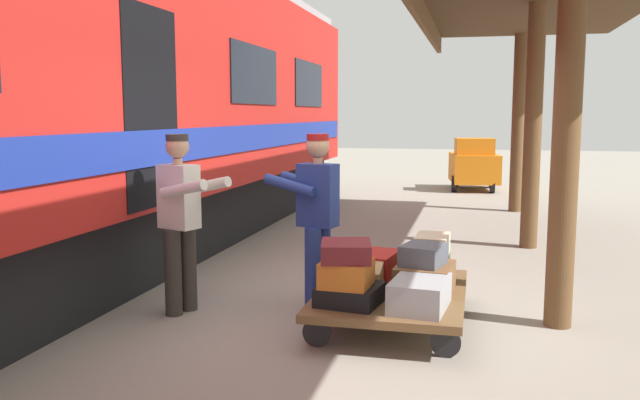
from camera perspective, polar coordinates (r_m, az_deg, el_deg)
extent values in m
plane|color=gray|center=(6.44, 3.19, -9.61)|extent=(60.00, 60.00, 0.00)
cylinder|color=brown|center=(13.30, 16.75, 6.33)|extent=(0.24, 0.24, 3.40)
cylinder|color=brown|center=(9.70, 17.94, 5.98)|extent=(0.24, 0.24, 3.40)
cylinder|color=brown|center=(6.11, 20.52, 5.21)|extent=(0.24, 0.24, 3.40)
cube|color=#B21E19|center=(7.67, -24.57, 10.23)|extent=(3.00, 18.03, 2.90)
cube|color=black|center=(7.79, -23.82, -3.83)|extent=(2.55, 17.12, 0.90)
cube|color=navy|center=(6.85, -14.16, 4.39)|extent=(0.03, 17.66, 0.36)
cube|color=black|center=(12.78, -0.93, 9.97)|extent=(0.02, 1.98, 0.84)
cube|color=black|center=(9.76, -5.61, 10.72)|extent=(0.02, 1.98, 0.84)
cube|color=black|center=(6.87, -14.72, 7.72)|extent=(0.12, 1.10, 2.00)
cube|color=brown|center=(6.06, 6.25, -8.06)|extent=(1.29, 1.87, 0.07)
cylinder|color=black|center=(5.36, 10.81, -11.99)|extent=(0.24, 0.05, 0.24)
cylinder|color=black|center=(5.49, -0.25, -11.35)|extent=(0.24, 0.05, 0.24)
cylinder|color=black|center=(6.78, 11.42, -7.83)|extent=(0.24, 0.05, 0.24)
cylinder|color=black|center=(6.89, 2.72, -7.44)|extent=(0.24, 0.05, 0.24)
cube|color=black|center=(5.58, 2.60, -8.15)|extent=(0.56, 0.56, 0.16)
cube|color=#9EA0A5|center=(5.50, 8.63, -8.02)|extent=(0.49, 0.68, 0.25)
cube|color=brown|center=(6.49, 9.40, -5.71)|extent=(0.39, 0.45, 0.23)
cube|color=brown|center=(5.99, 9.05, -6.69)|extent=(0.53, 0.63, 0.25)
cube|color=tan|center=(6.07, 3.52, -6.65)|extent=(0.44, 0.65, 0.21)
cube|color=#AD231E|center=(6.56, 4.30, -5.48)|extent=(0.58, 0.61, 0.23)
cube|color=#4C515B|center=(5.93, 8.93, -4.69)|extent=(0.43, 0.48, 0.18)
cube|color=#CC6B23|center=(5.51, 2.31, -6.36)|extent=(0.42, 0.44, 0.21)
cube|color=maroon|center=(5.49, 2.26, -4.44)|extent=(0.49, 0.54, 0.15)
cube|color=beige|center=(6.43, 9.68, -3.89)|extent=(0.32, 0.49, 0.20)
cylinder|color=navy|center=(6.49, 0.21, -5.71)|extent=(0.16, 0.16, 0.82)
cylinder|color=navy|center=(6.32, -0.61, -6.08)|extent=(0.16, 0.16, 0.82)
cube|color=navy|center=(6.28, -0.20, 0.42)|extent=(0.40, 0.30, 0.60)
cylinder|color=tan|center=(6.25, -0.20, 3.42)|extent=(0.09, 0.09, 0.06)
sphere|color=tan|center=(6.24, -0.20, 4.70)|extent=(0.22, 0.22, 0.22)
cylinder|color=#A51919|center=(6.24, -0.20, 5.46)|extent=(0.21, 0.21, 0.06)
cylinder|color=navy|center=(6.51, -1.29, 1.55)|extent=(0.54, 0.22, 0.21)
cylinder|color=navy|center=(6.23, -2.67, 1.28)|extent=(0.54, 0.22, 0.21)
cylinder|color=#332D28|center=(6.38, -12.59, -6.14)|extent=(0.16, 0.16, 0.82)
cylinder|color=#332D28|center=(6.51, -11.33, -5.82)|extent=(0.16, 0.16, 0.82)
cube|color=silver|center=(6.32, -12.12, 0.30)|extent=(0.41, 0.33, 0.60)
cylinder|color=tan|center=(6.29, -12.21, 3.28)|extent=(0.09, 0.09, 0.06)
sphere|color=tan|center=(6.28, -12.24, 4.55)|extent=(0.22, 0.22, 0.22)
cylinder|color=#332D28|center=(6.28, -12.26, 5.31)|extent=(0.21, 0.21, 0.06)
cylinder|color=silver|center=(6.04, -11.76, 0.94)|extent=(0.53, 0.27, 0.21)
cylinder|color=silver|center=(6.27, -9.69, 1.22)|extent=(0.53, 0.27, 0.21)
cube|color=orange|center=(16.91, 13.16, 2.72)|extent=(1.31, 1.83, 0.70)
cube|color=orange|center=(16.53, 13.20, 4.36)|extent=(0.98, 0.81, 0.50)
cylinder|color=black|center=(16.35, 14.69, 1.29)|extent=(0.12, 0.40, 0.40)
cylinder|color=black|center=(16.36, 11.53, 1.38)|extent=(0.12, 0.40, 0.40)
cylinder|color=black|center=(17.55, 14.61, 1.70)|extent=(0.12, 0.40, 0.40)
cylinder|color=black|center=(17.55, 11.67, 1.78)|extent=(0.12, 0.40, 0.40)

